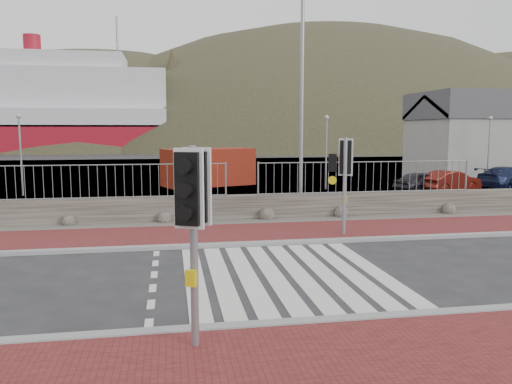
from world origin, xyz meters
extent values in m
plane|color=#28282B|center=(0.00, 0.00, 0.00)|extent=(220.00, 220.00, 0.00)
cube|color=maroon|center=(0.00, -5.00, 0.04)|extent=(40.00, 4.00, 0.08)
cube|color=maroon|center=(0.00, 4.50, 0.04)|extent=(40.00, 3.00, 0.08)
cube|color=gray|center=(0.00, -3.00, 0.05)|extent=(40.00, 0.25, 0.12)
cube|color=gray|center=(0.00, 3.00, 0.05)|extent=(40.00, 0.25, 0.12)
cube|color=silver|center=(-2.10, 0.00, 0.01)|extent=(0.42, 5.60, 0.01)
cube|color=silver|center=(-1.50, 0.00, 0.01)|extent=(0.42, 5.60, 0.01)
cube|color=silver|center=(-0.90, 0.00, 0.01)|extent=(0.42, 5.60, 0.01)
cube|color=silver|center=(-0.30, 0.00, 0.01)|extent=(0.42, 5.60, 0.01)
cube|color=silver|center=(0.30, 0.00, 0.01)|extent=(0.42, 5.60, 0.01)
cube|color=silver|center=(0.90, 0.00, 0.01)|extent=(0.42, 5.60, 0.01)
cube|color=silver|center=(1.50, 0.00, 0.01)|extent=(0.42, 5.60, 0.01)
cube|color=silver|center=(2.10, 0.00, 0.01)|extent=(0.42, 5.60, 0.01)
cube|color=#59544C|center=(0.00, 6.50, 0.03)|extent=(40.00, 1.50, 0.06)
cube|color=#403C35|center=(0.00, 7.30, 0.45)|extent=(40.00, 0.60, 0.90)
cylinder|color=gray|center=(-4.80, 7.15, 2.10)|extent=(8.40, 0.04, 0.04)
cylinder|color=gray|center=(-0.60, 7.15, 1.50)|extent=(0.07, 0.07, 1.20)
cylinder|color=gray|center=(4.80, 7.15, 2.10)|extent=(8.40, 0.04, 0.04)
cylinder|color=gray|center=(0.60, 7.15, 1.50)|extent=(0.07, 0.07, 1.20)
cylinder|color=gray|center=(9.00, 7.15, 1.50)|extent=(0.07, 0.07, 1.20)
cube|color=#4C4C4F|center=(0.00, 27.90, 0.00)|extent=(120.00, 40.00, 0.50)
cube|color=#3F4C54|center=(0.00, 62.90, 0.00)|extent=(220.00, 50.00, 0.05)
cube|color=silver|center=(-18.00, 67.90, 9.00)|extent=(30.00, 12.00, 6.00)
cube|color=silver|center=(-18.00, 67.90, 13.00)|extent=(18.00, 10.00, 2.50)
cylinder|color=maroon|center=(-22.00, 67.90, 15.50)|extent=(2.40, 2.40, 3.00)
cylinder|color=gray|center=(-10.00, 67.90, 17.00)|extent=(0.30, 0.30, 6.00)
cube|color=#9E9E99|center=(20.00, 19.90, 2.00)|extent=(12.00, 6.00, 4.00)
cube|color=#4C4C51|center=(20.00, 19.90, 4.90)|extent=(12.20, 6.20, 1.80)
ellipsoid|color=#2C341F|center=(-15.00, 87.90, -20.00)|extent=(106.40, 68.40, 76.00)
ellipsoid|color=#2C341F|center=(30.00, 87.90, -26.00)|extent=(140.00, 90.00, 100.00)
cylinder|color=gray|center=(-2.26, -3.62, 1.54)|extent=(0.12, 0.12, 3.09)
cube|color=#D0BC0C|center=(-2.26, -3.62, 1.16)|extent=(0.18, 0.14, 0.24)
cube|color=black|center=(-2.26, -3.62, 2.48)|extent=(0.51, 0.42, 1.16)
sphere|color=#0CE53F|center=(-2.26, -3.62, 2.15)|extent=(0.17, 0.17, 0.17)
cylinder|color=gray|center=(2.73, 3.77, 1.54)|extent=(0.12, 0.12, 3.08)
cube|color=#D0BC0C|center=(2.73, 3.77, 1.15)|extent=(0.18, 0.14, 0.24)
cube|color=black|center=(2.73, 3.77, 2.47)|extent=(0.51, 0.42, 1.15)
sphere|color=red|center=(2.73, 3.77, 2.80)|extent=(0.16, 0.16, 0.16)
cube|color=black|center=(2.38, 3.94, 2.31)|extent=(0.29, 0.26, 0.55)
cylinder|color=gray|center=(2.48, 8.10, 4.24)|extent=(0.15, 0.15, 8.49)
cube|color=maroon|center=(-0.33, 18.98, 1.10)|extent=(5.74, 3.98, 2.21)
imported|color=black|center=(10.68, 13.75, 0.55)|extent=(3.50, 2.19, 1.11)
imported|color=#59130C|center=(12.17, 13.47, 0.58)|extent=(3.75, 2.32, 1.17)
imported|color=#141D41|center=(16.33, 14.29, 0.63)|extent=(4.70, 3.12, 1.27)
camera|label=1|loc=(-2.58, -10.87, 3.31)|focal=35.00mm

